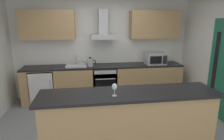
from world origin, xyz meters
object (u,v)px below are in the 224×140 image
at_px(refrigerator, 43,86).
at_px(wine_glass, 114,87).
at_px(microwave, 156,59).
at_px(kettle, 90,62).
at_px(sink, 76,65).
at_px(range_hood, 103,30).
at_px(oven, 104,82).

height_order(refrigerator, wine_glass, wine_glass).
bearing_deg(microwave, kettle, -179.80).
xyz_separation_m(sink, range_hood, (0.70, 0.12, 0.86)).
bearing_deg(kettle, range_hood, 25.17).
bearing_deg(wine_glass, oven, 87.70).
xyz_separation_m(refrigerator, kettle, (1.18, -0.03, 0.58)).
bearing_deg(kettle, oven, 5.54).
distance_m(refrigerator, microwave, 2.94).
bearing_deg(range_hood, refrigerator, -175.04).
height_order(microwave, range_hood, range_hood).
xyz_separation_m(refrigerator, sink, (0.82, 0.01, 0.50)).
relative_size(oven, wine_glass, 4.50).
xyz_separation_m(oven, refrigerator, (-1.52, -0.00, -0.03)).
xyz_separation_m(sink, kettle, (0.35, -0.04, 0.08)).
xyz_separation_m(oven, microwave, (1.35, -0.03, 0.59)).
xyz_separation_m(sink, wine_glass, (0.61, -2.29, 0.18)).
height_order(range_hood, wine_glass, range_hood).
bearing_deg(range_hood, microwave, -6.66).
bearing_deg(refrigerator, oven, 0.10).
bearing_deg(sink, refrigerator, -179.05).
bearing_deg(range_hood, oven, -90.00).
bearing_deg(kettle, microwave, 0.20).
relative_size(oven, sink, 1.60).
height_order(oven, wine_glass, wine_glass).
relative_size(sink, kettle, 1.73).
bearing_deg(microwave, range_hood, 173.34).
bearing_deg(kettle, wine_glass, -83.50).
height_order(refrigerator, microwave, microwave).
relative_size(oven, kettle, 2.77).
bearing_deg(microwave, sink, 178.91).
xyz_separation_m(microwave, sink, (-2.05, 0.04, -0.12)).
bearing_deg(refrigerator, wine_glass, -57.83).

